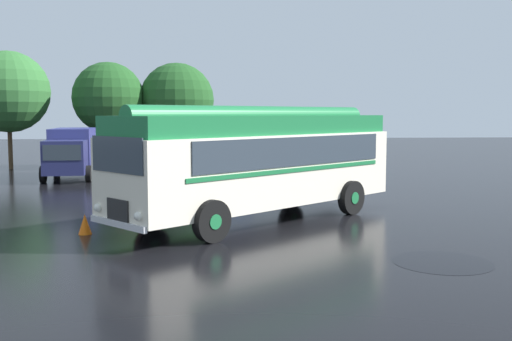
# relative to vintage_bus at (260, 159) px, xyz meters

# --- Properties ---
(ground_plane) EXTENTS (120.00, 120.00, 0.00)m
(ground_plane) POSITION_rel_vintage_bus_xyz_m (-0.75, 0.48, -1.89)
(ground_plane) COLOR black
(vintage_bus) EXTENTS (9.28, 8.38, 3.49)m
(vintage_bus) POSITION_rel_vintage_bus_xyz_m (0.00, 0.00, 0.00)
(vintage_bus) COLOR silver
(vintage_bus) RESTS_ON ground
(car_near_left) EXTENTS (2.06, 4.25, 1.66)m
(car_near_left) POSITION_rel_vintage_bus_xyz_m (-5.38, 13.24, -1.05)
(car_near_left) COLOR maroon
(car_near_left) RESTS_ON ground
(car_mid_left) EXTENTS (2.30, 4.36, 1.66)m
(car_mid_left) POSITION_rel_vintage_bus_xyz_m (-2.91, 13.02, -1.05)
(car_mid_left) COLOR #B7BABF
(car_mid_left) RESTS_ON ground
(car_mid_right) EXTENTS (2.39, 4.40, 1.66)m
(car_mid_right) POSITION_rel_vintage_bus_xyz_m (-0.13, 13.48, -1.05)
(car_mid_right) COLOR navy
(car_mid_right) RESTS_ON ground
(box_van) EXTENTS (2.58, 5.87, 2.50)m
(box_van) POSITION_rel_vintage_bus_xyz_m (-8.34, 13.06, -0.53)
(box_van) COLOR navy
(box_van) RESTS_ON ground
(tree_far_left) EXTENTS (4.76, 4.76, 6.91)m
(tree_far_left) POSITION_rel_vintage_bus_xyz_m (-12.98, 18.27, 2.69)
(tree_far_left) COLOR #4C3823
(tree_far_left) RESTS_ON ground
(tree_left_of_centre) EXTENTS (4.26, 4.21, 6.31)m
(tree_left_of_centre) POSITION_rel_vintage_bus_xyz_m (-7.14, 18.56, 2.29)
(tree_left_of_centre) COLOR #4C3823
(tree_left_of_centre) RESTS_ON ground
(tree_centre) EXTENTS (4.56, 4.56, 6.36)m
(tree_centre) POSITION_rel_vintage_bus_xyz_m (-3.26, 19.15, 2.21)
(tree_centre) COLOR #4C3823
(tree_centre) RESTS_ON ground
(traffic_cone) EXTENTS (0.36, 0.36, 0.55)m
(traffic_cone) POSITION_rel_vintage_bus_xyz_m (-4.94, -1.62, -1.62)
(traffic_cone) COLOR orange
(traffic_cone) RESTS_ON ground
(puddle_patch) EXTENTS (2.17, 2.17, 0.01)m
(puddle_patch) POSITION_rel_vintage_bus_xyz_m (3.50, -5.49, -1.89)
(puddle_patch) COLOR black
(puddle_patch) RESTS_ON ground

